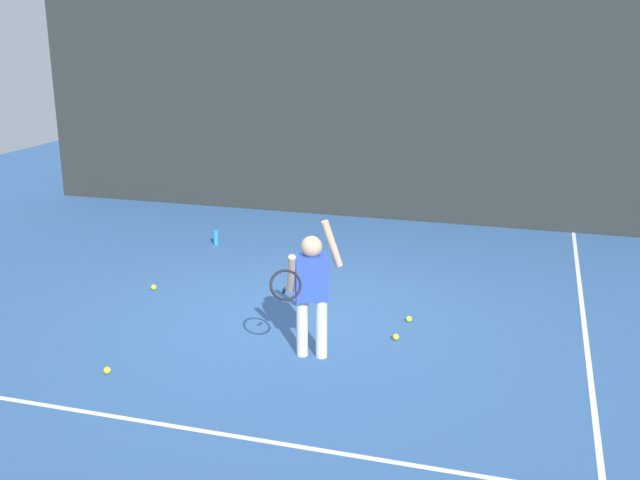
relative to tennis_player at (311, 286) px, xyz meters
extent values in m
plane|color=#335B93|center=(-0.45, 0.93, -0.73)|extent=(20.00, 20.00, 0.00)
cube|color=white|center=(-0.45, -1.53, -0.72)|extent=(9.00, 0.05, 0.00)
cube|color=white|center=(2.56, 1.93, -0.72)|extent=(0.05, 9.00, 0.00)
cube|color=#282D2B|center=(-0.45, 5.32, 1.07)|extent=(11.90, 0.08, 3.60)
cylinder|color=slate|center=(-6.25, 5.38, 1.15)|extent=(0.09, 0.09, 3.75)
cylinder|color=slate|center=(-0.45, 5.38, 1.15)|extent=(0.09, 0.09, 3.75)
cylinder|color=silver|center=(-0.09, 0.01, -0.44)|extent=(0.11, 0.11, 0.58)
cylinder|color=silver|center=(0.10, 0.03, -0.44)|extent=(0.11, 0.11, 0.58)
cube|color=blue|center=(0.00, 0.02, 0.07)|extent=(0.34, 0.27, 0.44)
sphere|color=tan|center=(0.00, 0.02, 0.38)|extent=(0.20, 0.20, 0.20)
cylinder|color=tan|center=(0.17, 0.11, 0.39)|extent=(0.22, 0.14, 0.46)
cylinder|color=tan|center=(-0.15, -0.11, 0.14)|extent=(0.17, 0.29, 0.43)
cylinder|color=black|center=(-0.18, -0.25, 0.03)|extent=(0.12, 0.23, 0.15)
torus|color=black|center=(-0.09, -0.45, 0.16)|extent=(0.32, 0.26, 0.26)
cylinder|color=#268CD8|center=(-2.40, 3.16, -0.62)|extent=(0.07, 0.07, 0.22)
sphere|color=#CCE033|center=(-2.36, 1.23, -0.69)|extent=(0.07, 0.07, 0.07)
sphere|color=#CCE033|center=(-1.69, -0.87, -0.69)|extent=(0.07, 0.07, 0.07)
sphere|color=#CCE033|center=(0.76, 1.12, -0.69)|extent=(0.07, 0.07, 0.07)
sphere|color=#CCE033|center=(0.71, 0.62, -0.69)|extent=(0.07, 0.07, 0.07)
camera|label=1|loc=(1.94, -6.27, 2.39)|focal=41.86mm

